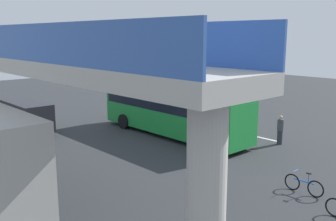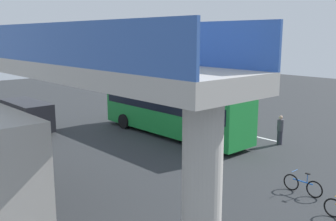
% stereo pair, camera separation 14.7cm
% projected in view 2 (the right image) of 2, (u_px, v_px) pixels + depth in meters
% --- Properties ---
extents(ground, '(80.00, 80.00, 0.00)m').
position_uv_depth(ground, '(188.00, 135.00, 25.43)').
color(ground, '#2D3033').
extents(city_bus, '(11.54, 2.85, 3.15)m').
position_uv_depth(city_bus, '(172.00, 107.00, 25.03)').
color(city_bus, '#1E8C38').
rests_on(city_bus, ground).
extents(parked_van, '(4.80, 2.17, 2.05)m').
position_uv_depth(parked_van, '(26.00, 114.00, 26.36)').
color(parked_van, black).
rests_on(parked_van, ground).
extents(bicycle_blue, '(1.77, 0.44, 0.96)m').
position_uv_depth(bicycle_blue, '(303.00, 185.00, 15.97)').
color(bicycle_blue, black).
rests_on(bicycle_blue, ground).
extents(pedestrian, '(0.38, 0.38, 1.79)m').
position_uv_depth(pedestrian, '(280.00, 130.00, 23.11)').
color(pedestrian, '#2D2D38').
rests_on(pedestrian, ground).
extents(lane_dash_leftmost, '(2.00, 0.20, 0.01)m').
position_uv_depth(lane_dash_leftmost, '(265.00, 139.00, 24.52)').
color(lane_dash_leftmost, silver).
rests_on(lane_dash_leftmost, ground).
extents(lane_dash_left, '(2.00, 0.20, 0.01)m').
position_uv_depth(lane_dash_left, '(218.00, 128.00, 27.43)').
color(lane_dash_left, silver).
rests_on(lane_dash_left, ground).
extents(lane_dash_centre, '(2.00, 0.20, 0.01)m').
position_uv_depth(lane_dash_centre, '(179.00, 119.00, 30.33)').
color(lane_dash_centre, silver).
rests_on(lane_dash_centre, ground).
extents(pedestrian_overpass, '(25.89, 2.60, 6.87)m').
position_uv_depth(pedestrian_overpass, '(3.00, 69.00, 16.80)').
color(pedestrian_overpass, '#B2ADA5').
rests_on(pedestrian_overpass, ground).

